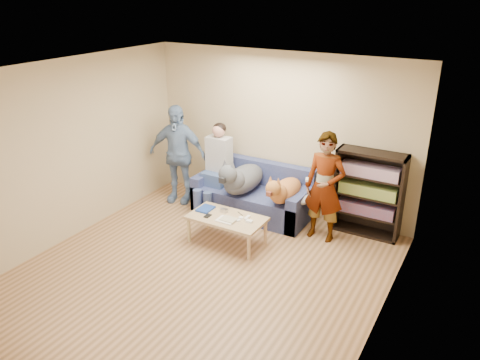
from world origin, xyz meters
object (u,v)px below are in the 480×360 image
Objects in this scene: sofa at (254,197)px; dog_gray at (241,179)px; person_seated at (216,164)px; camera_silver at (224,210)px; bookshelf at (369,191)px; person_standing_left at (177,154)px; notebook_blue at (206,209)px; coffee_table at (227,220)px; person_standing_right at (325,187)px; dog_tan at (284,190)px.

dog_gray is at bearing -113.08° from sofa.
person_seated is at bearing 167.37° from dog_gray.
bookshelf reaches higher than camera_silver.
person_standing_left is at bearing -171.68° from bookshelf.
notebook_blue is 0.24× the size of coffee_table.
person_seated is at bearing -171.63° from bookshelf.
coffee_table is 2.14m from bookshelf.
sofa is 1.46× the size of bookshelf.
person_standing_right is 14.82× the size of camera_silver.
person_seated is at bearing 128.52° from camera_silver.
bookshelf is (1.17, 0.47, 0.06)m from dog_tan.
bookshelf is (1.80, 0.23, 0.40)m from sofa.
dog_tan is (0.61, 0.73, 0.17)m from camera_silver.
notebook_blue is 0.29m from camera_silver.
dog_gray is (0.54, -0.12, -0.11)m from person_seated.
person_standing_left is 1.31× the size of bookshelf.
notebook_blue is at bearing -104.10° from sofa.
dog_tan is (1.28, -0.11, -0.15)m from person_seated.
person_seated is (-0.39, 0.91, 0.34)m from notebook_blue.
person_standing_left is at bearing -170.46° from sofa.
dog_gray is (-0.11, -0.25, 0.39)m from sofa.
dog_tan is 1.26m from bookshelf.
notebook_blue is 0.41m from coffee_table.
coffee_table is at bearing -50.59° from person_seated.
camera_silver is (-1.26, -0.72, -0.37)m from person_standing_right.
dog_gray is at bearing -165.81° from bookshelf.
person_standing_right is 1.50m from camera_silver.
coffee_table is (0.12, -0.12, -0.07)m from camera_silver.
camera_silver is at bearing 14.04° from notebook_blue.
bookshelf is (2.06, 1.27, 0.25)m from notebook_blue.
person_standing_left is 1.43m from notebook_blue.
person_standing_left reaches higher than dog_gray.
dog_gray is 1.16× the size of coffee_table.
camera_silver is 1.12m from person_seated.
person_seated reaches higher than sofa.
person_seated is at bearing 177.64° from person_standing_right.
notebook_blue is 0.20× the size of dog_gray.
person_standing_left reaches higher than dog_tan.
notebook_blue is 0.18× the size of person_seated.
camera_silver is 0.10× the size of coffee_table.
bookshelf is at bearing 7.40° from sofa.
bookshelf reaches higher than dog_tan.
camera_silver is at bearing -146.02° from bookshelf.
sofa reaches higher than coffee_table.
sofa is at bearing 75.90° from notebook_blue.
camera_silver is at bearing -51.48° from person_seated.
camera_silver reaches higher than notebook_blue.
bookshelf is at bearing 33.98° from camera_silver.
person_standing_right is 1.28× the size of dog_gray.
person_standing_left is 0.90× the size of sofa.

